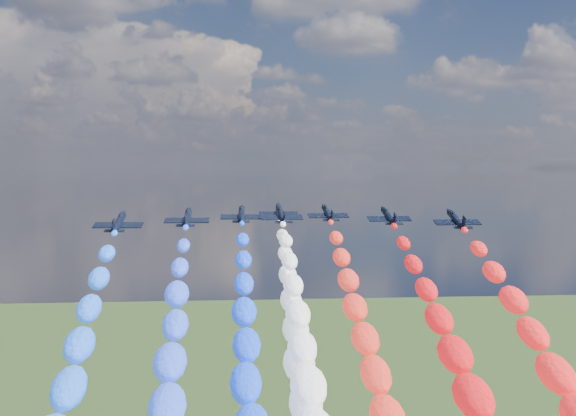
{
  "coord_description": "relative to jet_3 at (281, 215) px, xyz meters",
  "views": [
    {
      "loc": [
        -11.95,
        -140.61,
        102.58
      ],
      "look_at": [
        0.0,
        4.0,
        94.29
      ],
      "focal_mm": 43.7,
      "sensor_mm": 36.0,
      "label": 1
    }
  ],
  "objects": [
    {
      "name": "jet_3",
      "position": [
        0.0,
        0.0,
        0.0
      ],
      "size": [
        9.89,
        13.04,
        6.2
      ],
      "primitive_type": null,
      "rotation": [
        0.3,
        0.0,
        0.06
      ],
      "color": "black"
    },
    {
      "name": "jet_5",
      "position": [
        10.9,
        4.82,
        0.0
      ],
      "size": [
        9.95,
        13.08,
        6.2
      ],
      "primitive_type": null,
      "rotation": [
        0.3,
        0.0,
        0.07
      ],
      "color": "black"
    },
    {
      "name": "jet_6",
      "position": [
        22.4,
        -6.2,
        0.0
      ],
      "size": [
        9.83,
        13.0,
        6.2
      ],
      "primitive_type": null,
      "rotation": [
        0.3,
        0.0,
        0.06
      ],
      "color": "black"
    },
    {
      "name": "jet_4",
      "position": [
        0.21,
        11.91,
        0.0
      ],
      "size": [
        9.85,
        13.01,
        6.2
      ],
      "primitive_type": null,
      "rotation": [
        0.3,
        0.0,
        -0.06
      ],
      "color": "black"
    },
    {
      "name": "jet_2",
      "position": [
        -8.68,
        2.33,
        0.0
      ],
      "size": [
        9.63,
        12.86,
        6.2
      ],
      "primitive_type": null,
      "rotation": [
        0.3,
        0.0,
        -0.04
      ],
      "color": "black"
    },
    {
      "name": "jet_7",
      "position": [
        33.62,
        -16.7,
        0.0
      ],
      "size": [
        9.32,
        12.63,
        6.2
      ],
      "primitive_type": null,
      "rotation": [
        0.3,
        0.0,
        0.01
      ],
      "color": "black"
    },
    {
      "name": "jet_0",
      "position": [
        -32.15,
        -18.19,
        0.0
      ],
      "size": [
        9.72,
        12.92,
        6.2
      ],
      "primitive_type": null,
      "rotation": [
        0.3,
        0.0,
        -0.05
      ],
      "color": "black"
    },
    {
      "name": "trail_4",
      "position": [
        0.21,
        -43.74,
        -27.0
      ],
      "size": [
        7.21,
        108.6,
        58.15
      ],
      "primitive_type": null,
      "color": "white"
    },
    {
      "name": "jet_1",
      "position": [
        -20.0,
        -7.05,
        0.0
      ],
      "size": [
        9.54,
        12.79,
        6.2
      ],
      "primitive_type": null,
      "rotation": [
        0.3,
        0.0,
        -0.03
      ],
      "color": "black"
    }
  ]
}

